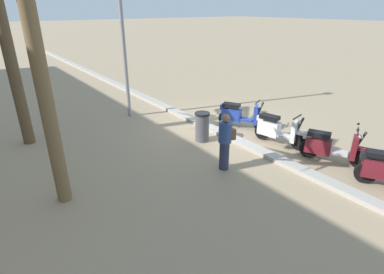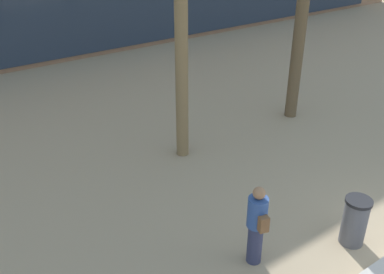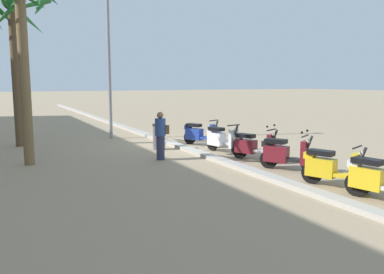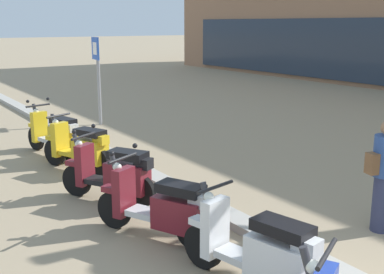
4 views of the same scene
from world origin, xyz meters
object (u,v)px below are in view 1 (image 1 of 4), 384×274
pedestrian_strolling_near_curb (225,141)px  litter_bin (202,127)px  scooter_maroon_lead_nearest (329,146)px  scooter_blue_mid_centre (239,115)px  scooter_white_mid_rear (277,130)px

pedestrian_strolling_near_curb → litter_bin: (1.80, -0.67, -0.33)m
scooter_maroon_lead_nearest → scooter_blue_mid_centre: scooter_maroon_lead_nearest is taller
scooter_white_mid_rear → scooter_blue_mid_centre: bearing=-1.7°
scooter_maroon_lead_nearest → scooter_blue_mid_centre: (3.36, 0.14, 0.01)m
scooter_maroon_lead_nearest → pedestrian_strolling_near_curb: (1.40, 2.62, 0.36)m
scooter_maroon_lead_nearest → litter_bin: size_ratio=1.77×
pedestrian_strolling_near_curb → litter_bin: bearing=-20.4°
scooter_blue_mid_centre → pedestrian_strolling_near_curb: (-1.96, 2.47, 0.36)m
scooter_white_mid_rear → scooter_blue_mid_centre: same height
litter_bin → scooter_blue_mid_centre: bearing=-85.0°
pedestrian_strolling_near_curb → scooter_white_mid_rear: bearing=-84.1°
scooter_white_mid_rear → pedestrian_strolling_near_curb: pedestrian_strolling_near_curb is taller
pedestrian_strolling_near_curb → litter_bin: size_ratio=1.62×
scooter_blue_mid_centre → litter_bin: scooter_blue_mid_centre is taller
scooter_maroon_lead_nearest → scooter_white_mid_rear: scooter_maroon_lead_nearest is taller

